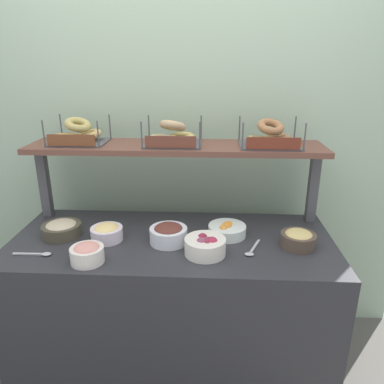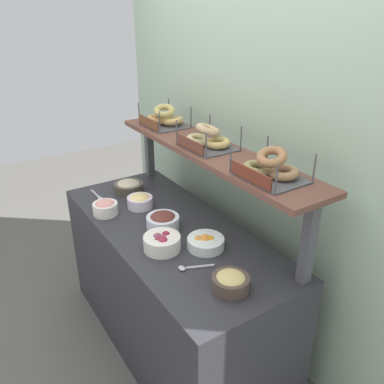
# 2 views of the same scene
# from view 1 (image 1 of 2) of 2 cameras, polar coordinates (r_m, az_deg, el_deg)

# --- Properties ---
(ground_plane) EXTENTS (8.00, 8.00, 0.00)m
(ground_plane) POSITION_cam_1_polar(r_m,az_deg,el_deg) (2.39, -2.72, -25.72)
(ground_plane) COLOR #595651
(back_wall) EXTENTS (2.83, 0.06, 2.40)m
(back_wall) POSITION_cam_1_polar(r_m,az_deg,el_deg) (2.28, -1.85, 6.94)
(back_wall) COLOR #A7C3A5
(back_wall) RESTS_ON ground_plane
(deli_counter) EXTENTS (1.63, 0.70, 0.85)m
(deli_counter) POSITION_cam_1_polar(r_m,az_deg,el_deg) (2.11, -2.91, -17.61)
(deli_counter) COLOR #2D2D33
(deli_counter) RESTS_ON ground_plane
(shelf_riser_left) EXTENTS (0.05, 0.05, 0.40)m
(shelf_riser_left) POSITION_cam_1_polar(r_m,az_deg,el_deg) (2.26, -21.98, 1.37)
(shelf_riser_left) COLOR #4C4C51
(shelf_riser_left) RESTS_ON deli_counter
(shelf_riser_right) EXTENTS (0.05, 0.05, 0.40)m
(shelf_riser_right) POSITION_cam_1_polar(r_m,az_deg,el_deg) (2.12, 18.32, 0.73)
(shelf_riser_right) COLOR #4C4C51
(shelf_riser_right) RESTS_ON deli_counter
(upper_shelf) EXTENTS (1.59, 0.32, 0.03)m
(upper_shelf) POSITION_cam_1_polar(r_m,az_deg,el_deg) (2.00, -2.55, 6.98)
(upper_shelf) COLOR brown
(upper_shelf) RESTS_ON shelf_riser_left
(bowl_beet_salad) EXTENTS (0.19, 0.19, 0.09)m
(bowl_beet_salad) POSITION_cam_1_polar(r_m,az_deg,el_deg) (1.73, 2.09, -8.34)
(bowl_beet_salad) COLOR white
(bowl_beet_salad) RESTS_ON deli_counter
(bowl_fruit_salad) EXTENTS (0.19, 0.19, 0.08)m
(bowl_fruit_salad) POSITION_cam_1_polar(r_m,az_deg,el_deg) (1.91, 5.46, -5.90)
(bowl_fruit_salad) COLOR white
(bowl_fruit_salad) RESTS_ON deli_counter
(bowl_egg_salad) EXTENTS (0.16, 0.16, 0.09)m
(bowl_egg_salad) POSITION_cam_1_polar(r_m,az_deg,el_deg) (1.90, -13.12, -6.11)
(bowl_egg_salad) COLOR white
(bowl_egg_salad) RESTS_ON deli_counter
(bowl_chocolate_spread) EXTENTS (0.19, 0.19, 0.10)m
(bowl_chocolate_spread) POSITION_cam_1_polar(r_m,az_deg,el_deg) (1.83, -3.68, -6.45)
(bowl_chocolate_spread) COLOR white
(bowl_chocolate_spread) RESTS_ON deli_counter
(bowl_tuna_salad) EXTENTS (0.20, 0.20, 0.08)m
(bowl_tuna_salad) POSITION_cam_1_polar(r_m,az_deg,el_deg) (2.01, -19.62, -5.39)
(bowl_tuna_salad) COLOR #494434
(bowl_tuna_salad) RESTS_ON deli_counter
(bowl_hummus) EXTENTS (0.17, 0.17, 0.09)m
(bowl_hummus) POSITION_cam_1_polar(r_m,az_deg,el_deg) (1.86, 16.20, -6.98)
(bowl_hummus) COLOR brown
(bowl_hummus) RESTS_ON deli_counter
(bowl_lox_spread) EXTENTS (0.15, 0.15, 0.09)m
(bowl_lox_spread) POSITION_cam_1_polar(r_m,az_deg,el_deg) (1.73, -16.00, -9.10)
(bowl_lox_spread) COLOR white
(bowl_lox_spread) RESTS_ON deli_counter
(serving_spoon_near_plate) EXTENTS (0.09, 0.17, 0.01)m
(serving_spoon_near_plate) POSITION_cam_1_polar(r_m,az_deg,el_deg) (1.78, 9.30, -8.97)
(serving_spoon_near_plate) COLOR #B7B7BC
(serving_spoon_near_plate) RESTS_ON deli_counter
(serving_spoon_by_edge) EXTENTS (0.18, 0.03, 0.01)m
(serving_spoon_by_edge) POSITION_cam_1_polar(r_m,az_deg,el_deg) (1.87, -22.81, -8.88)
(serving_spoon_by_edge) COLOR #B7B7BC
(serving_spoon_by_edge) RESTS_ON deli_counter
(bagel_basket_sesame) EXTENTS (0.29, 0.25, 0.14)m
(bagel_basket_sesame) POSITION_cam_1_polar(r_m,az_deg,el_deg) (2.11, -17.26, 8.56)
(bagel_basket_sesame) COLOR #4C4C51
(bagel_basket_sesame) RESTS_ON upper_shelf
(bagel_basket_plain) EXTENTS (0.30, 0.26, 0.14)m
(bagel_basket_plain) POSITION_cam_1_polar(r_m,az_deg,el_deg) (1.98, -3.05, 8.65)
(bagel_basket_plain) COLOR #4C4C51
(bagel_basket_plain) RESTS_ON upper_shelf
(bagel_basket_everything) EXTENTS (0.31, 0.26, 0.15)m
(bagel_basket_everything) POSITION_cam_1_polar(r_m,az_deg,el_deg) (1.98, 11.97, 8.28)
(bagel_basket_everything) COLOR #4C4C51
(bagel_basket_everything) RESTS_ON upper_shelf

